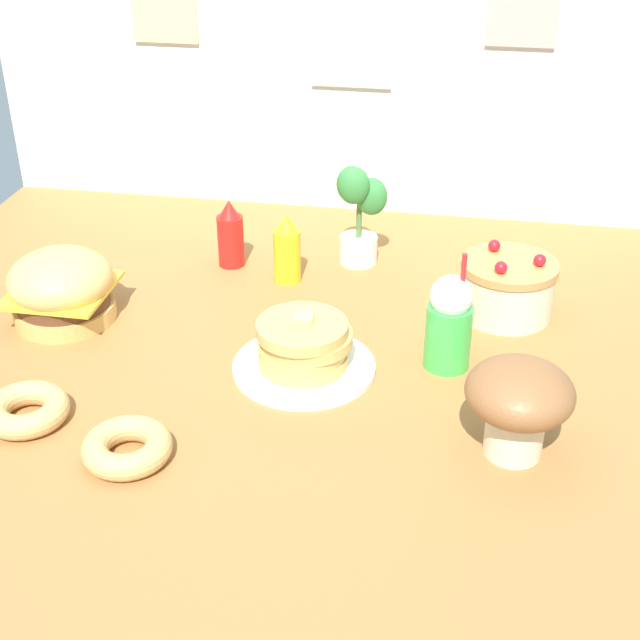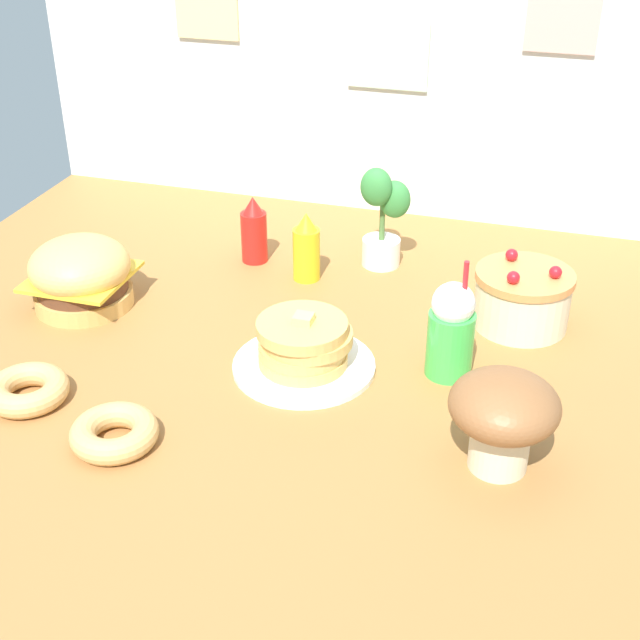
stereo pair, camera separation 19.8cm
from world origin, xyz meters
name	(u,v)px [view 2 (the right image)]	position (x,y,z in m)	size (l,w,h in m)	color
ground_plane	(282,368)	(0.00, 0.00, -0.01)	(2.22, 1.94, 0.02)	#9E6B38
back_wall	(382,74)	(0.00, 0.97, 0.43)	(2.22, 0.04, 0.86)	silver
burger	(81,275)	(-0.59, 0.13, 0.09)	(0.26, 0.26, 0.19)	#DBA859
pancake_stack	(304,348)	(0.05, 0.00, 0.05)	(0.33, 0.33, 0.14)	white
layer_cake	(522,298)	(0.51, 0.35, 0.07)	(0.24, 0.24, 0.18)	beige
ketchup_bottle	(254,231)	(-0.25, 0.50, 0.09)	(0.07, 0.07, 0.20)	red
mustard_bottle	(306,249)	(-0.08, 0.43, 0.09)	(0.07, 0.07, 0.20)	yellow
cream_soda_cup	(451,330)	(0.38, 0.08, 0.11)	(0.11, 0.11, 0.29)	green
donut_pink_glaze	(27,389)	(-0.49, -0.29, 0.03)	(0.18, 0.18, 0.05)	tan
donut_chocolate	(114,432)	(-0.23, -0.38, 0.03)	(0.18, 0.18, 0.05)	tan
potted_plant	(382,213)	(0.10, 0.57, 0.16)	(0.15, 0.11, 0.30)	white
mushroom_stool	(503,413)	(0.53, -0.22, 0.13)	(0.21, 0.21, 0.20)	beige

